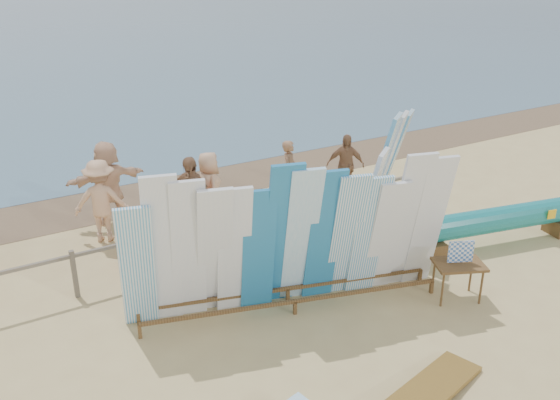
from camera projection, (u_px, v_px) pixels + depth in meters
ground at (261, 349)px, 9.01m from camera, size 160.00×160.00×0.00m
wet_sand_strip at (117, 198)px, 14.70m from camera, size 40.00×2.60×0.01m
fence at (182, 238)px, 11.15m from camera, size 12.08×0.08×0.90m
main_surfboard_rack at (292, 243)px, 9.64m from camera, size 5.43×2.11×2.71m
side_surfboard_rack at (377, 191)px, 11.50m from camera, size 2.52×2.18×2.95m
outrigger_canoe at (500, 221)px, 12.14m from camera, size 5.85×1.72×0.84m
vendor_table at (457, 280)px, 10.23m from camera, size 1.00×0.89×1.11m
beach_chair_left at (138, 253)px, 11.44m from camera, size 0.72×0.72×0.81m
beach_chair_right at (215, 228)px, 12.46m from camera, size 0.81×0.82×0.90m
stroller at (218, 222)px, 12.46m from camera, size 0.65×0.80×0.96m
beachgoer_10 at (345, 165)px, 14.62m from camera, size 0.99×0.86×1.58m
beachgoer_4 at (191, 197)px, 12.36m from camera, size 0.91×1.14×1.79m
beachgoer_5 at (108, 182)px, 13.06m from camera, size 1.77×0.63×1.89m
beachgoer_7 at (290, 172)px, 14.25m from camera, size 0.61×0.62×1.54m
beachgoer_3 at (101, 201)px, 12.21m from camera, size 1.23×0.91×1.77m
beachgoer_6 at (209, 189)px, 13.00m from camera, size 0.47×0.85×1.67m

